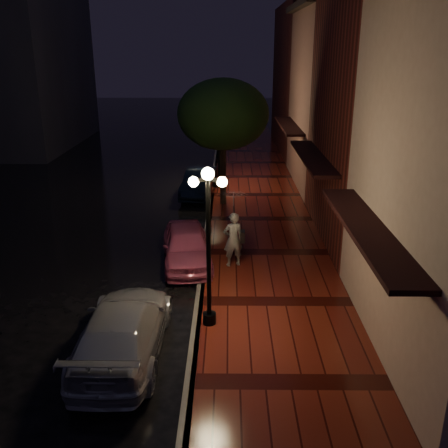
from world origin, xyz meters
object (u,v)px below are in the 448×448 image
(streetlamp_far, at_px, (219,141))
(parking_meter, at_px, (209,243))
(silver_car, at_px, (123,330))
(pink_car, at_px, (187,246))
(street_tree, at_px, (223,117))
(woman_with_umbrella, at_px, (233,217))
(navy_car, at_px, (200,183))
(streetlamp_near, at_px, (208,239))

(streetlamp_far, relative_size, parking_meter, 2.98)
(silver_car, bearing_deg, pink_car, -100.96)
(streetlamp_far, distance_m, street_tree, 3.44)
(streetlamp_far, height_order, pink_car, streetlamp_far)
(woman_with_umbrella, relative_size, parking_meter, 1.83)
(streetlamp_far, relative_size, navy_car, 1.05)
(street_tree, xyz_separation_m, pink_car, (-1.21, -6.74, -3.56))
(pink_car, height_order, woman_with_umbrella, woman_with_umbrella)
(streetlamp_far, xyz_separation_m, parking_meter, (-0.13, -10.38, -1.57))
(streetlamp_near, relative_size, pink_car, 1.07)
(street_tree, height_order, pink_car, street_tree)
(streetlamp_far, xyz_separation_m, woman_with_umbrella, (0.67, -10.18, -0.71))
(streetlamp_near, bearing_deg, street_tree, 88.65)
(pink_car, height_order, parking_meter, parking_meter)
(streetlamp_far, height_order, navy_car, streetlamp_far)
(silver_car, bearing_deg, streetlamp_far, -97.31)
(woman_with_umbrella, bearing_deg, streetlamp_far, -104.72)
(silver_car, xyz_separation_m, woman_with_umbrella, (2.72, 5.09, 1.19))
(silver_car, distance_m, parking_meter, 5.26)
(streetlamp_far, xyz_separation_m, silver_car, (-2.05, -15.26, -1.89))
(silver_car, relative_size, woman_with_umbrella, 1.84)
(woman_with_umbrella, bearing_deg, streetlamp_near, 61.58)
(streetlamp_near, relative_size, parking_meter, 2.98)
(navy_car, xyz_separation_m, woman_with_umbrella, (1.62, -9.01, 1.22))
(navy_car, distance_m, silver_car, 14.14)
(navy_car, bearing_deg, pink_car, -82.96)
(streetlamp_near, xyz_separation_m, street_tree, (0.26, 10.99, 1.64))
(street_tree, bearing_deg, woman_with_umbrella, -86.72)
(street_tree, distance_m, silver_car, 12.96)
(pink_car, bearing_deg, navy_car, 82.32)
(navy_car, bearing_deg, woman_with_umbrella, -72.77)
(street_tree, bearing_deg, streetlamp_far, 94.91)
(streetlamp_far, bearing_deg, parking_meter, -90.70)
(streetlamp_near, xyz_separation_m, pink_car, (-0.95, 4.25, -1.91))
(streetlamp_far, bearing_deg, navy_car, -129.21)
(streetlamp_near, bearing_deg, navy_car, 94.23)
(street_tree, relative_size, silver_car, 1.19)
(streetlamp_near, distance_m, silver_car, 3.07)
(woman_with_umbrella, height_order, parking_meter, woman_with_umbrella)
(street_tree, height_order, parking_meter, street_tree)
(streetlamp_near, relative_size, navy_car, 1.05)
(street_tree, height_order, navy_car, street_tree)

